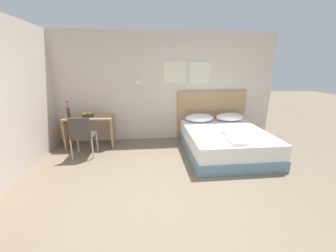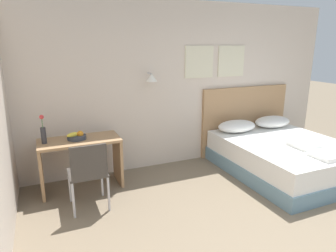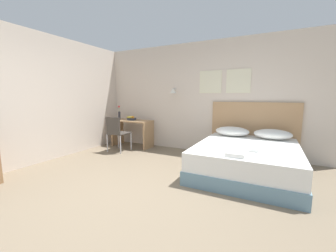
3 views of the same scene
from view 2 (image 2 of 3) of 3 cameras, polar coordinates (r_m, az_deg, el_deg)
The scene contains 11 objects.
wall_back at distance 4.98m, azimuth 2.14°, elevation 7.78°, with size 5.86×0.31×2.65m.
bed at distance 5.11m, azimuth 21.27°, elevation -5.51°, with size 1.68×2.04×0.52m.
headboard at distance 5.76m, azimuth 14.39°, elevation 1.13°, with size 1.80×0.06×1.24m.
pillow_left at distance 5.30m, azimuth 12.98°, elevation -0.02°, with size 0.70×0.44×0.20m.
pillow_right at distance 5.78m, azimuth 19.26°, elevation 0.79°, with size 0.70×0.44×0.20m.
folded_towel_near_foot at distance 4.85m, azimuth 24.43°, elevation -3.31°, with size 0.34×0.35×0.06m.
folded_towel_mid_bed at distance 4.50m, azimuth 27.68°, elevation -5.11°, with size 0.26×0.34×0.06m.
desk at distance 4.35m, azimuth -16.33°, elevation -5.26°, with size 1.09×0.53×0.72m.
desk_chair at distance 3.74m, azimuth -14.95°, elevation -8.21°, with size 0.45×0.45×0.87m.
fruit_bowl at distance 4.28m, azimuth -17.01°, elevation -1.92°, with size 0.27×0.25×0.12m.
flower_vase at distance 4.22m, azimuth -22.67°, elevation -1.17°, with size 0.07×0.07×0.39m.
Camera 2 is at (-2.12, -1.58, 1.98)m, focal length 32.00 mm.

